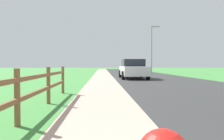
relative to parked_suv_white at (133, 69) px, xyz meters
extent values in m
plane|color=#448A3F|center=(-1.58, 6.60, -0.80)|extent=(120.00, 120.00, 0.00)
cube|color=#323232|center=(1.92, 8.60, -0.80)|extent=(7.00, 66.00, 0.01)
cube|color=tan|center=(-4.58, 8.60, -0.80)|extent=(6.00, 66.00, 0.01)
cube|color=#448A3F|center=(-6.08, 8.60, -0.80)|extent=(5.00, 66.00, 0.00)
cube|color=#A91511|center=(-2.35, -17.23, 0.04)|extent=(0.04, 0.04, 0.04)
cylinder|color=brown|center=(-4.17, -14.05, -0.26)|extent=(0.11, 0.11, 1.08)
cylinder|color=brown|center=(-4.17, -11.73, -0.26)|extent=(0.11, 0.11, 1.08)
cylinder|color=brown|center=(-4.17, -9.40, -0.26)|extent=(0.11, 0.11, 1.08)
cube|color=brown|center=(-4.17, -14.05, -0.31)|extent=(0.07, 9.29, 0.09)
cube|color=brown|center=(-4.17, -14.05, 0.06)|extent=(0.07, 9.29, 0.09)
cube|color=white|center=(0.00, -0.02, -0.15)|extent=(1.96, 4.92, 0.74)
cube|color=#1E232B|center=(0.00, 0.06, 0.52)|extent=(1.71, 2.37, 0.59)
cylinder|color=black|center=(-0.96, 1.51, -0.47)|extent=(0.22, 0.67, 0.67)
cylinder|color=black|center=(0.97, 1.50, -0.47)|extent=(0.22, 0.67, 0.67)
cylinder|color=black|center=(-0.98, -1.54, -0.47)|extent=(0.22, 0.67, 0.67)
cylinder|color=black|center=(0.96, -1.55, -0.47)|extent=(0.22, 0.67, 0.67)
cylinder|color=gray|center=(4.25, 11.53, 2.49)|extent=(0.14, 0.14, 6.58)
cube|color=#999999|center=(4.80, 11.53, 5.63)|extent=(1.10, 0.20, 0.14)
camera|label=1|loc=(-2.60, -18.09, 0.35)|focal=34.63mm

